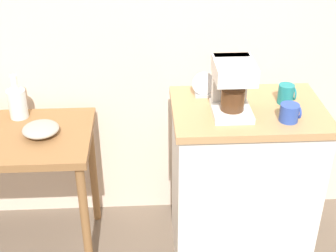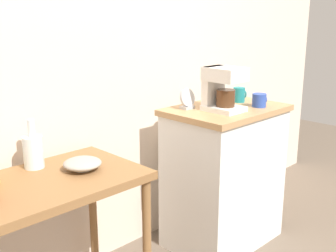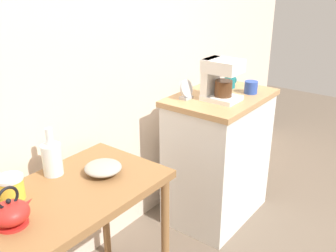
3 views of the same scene
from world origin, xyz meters
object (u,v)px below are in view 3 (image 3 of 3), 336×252
at_px(glass_carafe_vase, 52,158).
at_px(mug_blue, 251,87).
at_px(mug_dark_teal, 230,81).
at_px(teakettle, 11,213).
at_px(canister_enamel, 11,188).
at_px(table_clock, 186,90).
at_px(bowl_stoneware, 103,168).
at_px(coffee_maker, 219,78).

xyz_separation_m(glass_carafe_vase, mug_blue, (1.32, -0.39, 0.11)).
height_order(glass_carafe_vase, mug_dark_teal, mug_dark_teal).
xyz_separation_m(teakettle, canister_enamel, (0.10, 0.17, 0.00)).
bearing_deg(mug_dark_teal, mug_blue, -100.00).
height_order(teakettle, table_clock, table_clock).
bearing_deg(bowl_stoneware, glass_carafe_vase, 127.47).
bearing_deg(canister_enamel, table_clock, -3.78).
distance_m(teakettle, mug_blue, 1.68).
height_order(bowl_stoneware, table_clock, table_clock).
distance_m(glass_carafe_vase, mug_blue, 1.38).
distance_m(teakettle, glass_carafe_vase, 0.41).
height_order(bowl_stoneware, glass_carafe_vase, glass_carafe_vase).
bearing_deg(mug_blue, glass_carafe_vase, 163.45).
xyz_separation_m(teakettle, coffee_maker, (1.42, -0.09, 0.25)).
xyz_separation_m(canister_enamel, coffee_maker, (1.31, -0.25, 0.25)).
bearing_deg(glass_carafe_vase, teakettle, -149.80).
height_order(glass_carafe_vase, mug_blue, same).
distance_m(canister_enamel, coffee_maker, 1.36).
distance_m(teakettle, canister_enamel, 0.20).
height_order(coffee_maker, mug_blue, coffee_maker).
xyz_separation_m(canister_enamel, table_clock, (1.20, -0.08, 0.16)).
distance_m(teakettle, mug_dark_teal, 1.71).
bearing_deg(table_clock, bowl_stoneware, -174.82).
relative_size(teakettle, canister_enamel, 1.59).
relative_size(bowl_stoneware, mug_blue, 1.94).
distance_m(bowl_stoneware, table_clock, 0.83).
bearing_deg(coffee_maker, mug_blue, -22.11).
bearing_deg(table_clock, glass_carafe_vase, 172.95).
distance_m(mug_blue, table_clock, 0.45).
bearing_deg(teakettle, mug_dark_teal, -0.31).
relative_size(teakettle, mug_blue, 1.92).
distance_m(bowl_stoneware, mug_blue, 1.20).
bearing_deg(glass_carafe_vase, coffee_maker, -15.19).
height_order(bowl_stoneware, mug_blue, mug_blue).
height_order(glass_carafe_vase, table_clock, table_clock).
height_order(bowl_stoneware, canister_enamel, canister_enamel).
height_order(canister_enamel, coffee_maker, coffee_maker).
relative_size(canister_enamel, coffee_maker, 0.43).
xyz_separation_m(coffee_maker, table_clock, (-0.11, 0.17, -0.09)).
relative_size(bowl_stoneware, canister_enamel, 1.61).
distance_m(bowl_stoneware, glass_carafe_vase, 0.25).
bearing_deg(glass_carafe_vase, canister_enamel, -171.06).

